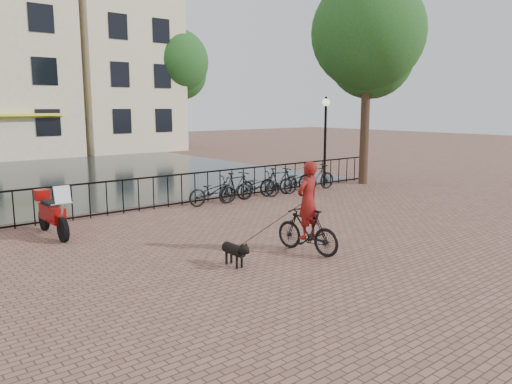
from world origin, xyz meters
TOP-DOWN VIEW (x-y plane):
  - ground at (0.00, 0.00)m, footprint 100.00×100.00m
  - canal_water at (0.00, 17.30)m, footprint 20.00×20.00m
  - railing at (0.00, 8.00)m, footprint 20.00×0.05m
  - canal_house_right at (8.50, 30.00)m, footprint 7.00×9.00m
  - tree_near_right at (9.20, 7.30)m, footprint 4.48×4.48m
  - tree_far_right at (12.00, 27.00)m, footprint 4.76×4.76m
  - lamp_post at (7.20, 7.60)m, footprint 0.30×0.30m
  - cyclist at (0.36, 1.69)m, footprint 0.79×1.75m
  - dog at (-1.42, 1.95)m, footprint 0.28×0.80m
  - motorcycle at (-3.45, 6.64)m, footprint 0.46×1.92m
  - parked_bike_0 at (1.80, 7.40)m, footprint 1.76×0.75m
  - parked_bike_1 at (2.75, 7.40)m, footprint 1.72×0.74m
  - parked_bike_2 at (3.70, 7.40)m, footprint 1.79×0.87m
  - parked_bike_3 at (4.65, 7.40)m, footprint 1.70×0.63m
  - parked_bike_4 at (5.60, 7.40)m, footprint 1.77×0.79m
  - parked_bike_5 at (6.55, 7.40)m, footprint 1.72×0.71m

SIDE VIEW (x-z plane):
  - ground at x=0.00m, z-range 0.00..0.00m
  - canal_water at x=0.00m, z-range 0.00..0.00m
  - dog at x=-1.42m, z-range 0.00..0.54m
  - parked_bike_0 at x=1.80m, z-range 0.00..0.90m
  - parked_bike_2 at x=3.70m, z-range 0.00..0.90m
  - parked_bike_4 at x=5.60m, z-range 0.00..0.90m
  - parked_bike_1 at x=2.75m, z-range 0.00..1.00m
  - parked_bike_3 at x=4.65m, z-range 0.00..1.00m
  - parked_bike_5 at x=6.55m, z-range 0.00..1.00m
  - railing at x=0.00m, z-range -0.01..1.02m
  - motorcycle at x=-3.45m, z-range 0.00..1.37m
  - cyclist at x=0.36m, z-range -0.28..2.04m
  - lamp_post at x=7.20m, z-range 0.65..4.10m
  - tree_near_right at x=9.20m, z-range 1.85..10.09m
  - tree_far_right at x=12.00m, z-range 1.97..10.73m
  - canal_house_right at x=8.50m, z-range 0.00..13.30m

